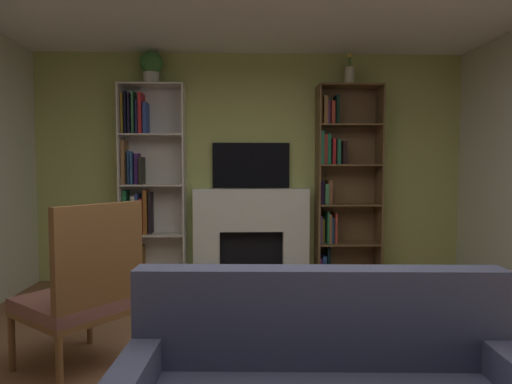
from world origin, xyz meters
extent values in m
cube|color=#AFB963|center=(0.00, 2.79, 1.34)|extent=(5.13, 0.06, 2.68)
cube|color=white|center=(-0.52, 2.65, 0.30)|extent=(0.30, 0.21, 0.60)
cube|color=white|center=(0.52, 2.65, 0.30)|extent=(0.30, 0.21, 0.60)
cube|color=white|center=(0.00, 2.65, 0.85)|extent=(1.34, 0.21, 0.49)
cube|color=black|center=(0.00, 2.72, 0.30)|extent=(0.74, 0.08, 0.60)
cube|color=#524E50|center=(0.00, 2.39, 0.01)|extent=(1.44, 0.30, 0.03)
cube|color=black|center=(0.00, 2.73, 1.37)|extent=(0.90, 0.06, 0.53)
cube|color=silver|center=(-1.49, 2.61, 1.14)|extent=(0.02, 0.29, 2.29)
cube|color=silver|center=(-0.77, 2.61, 1.14)|extent=(0.02, 0.29, 2.29)
cube|color=silver|center=(-1.13, 2.75, 1.14)|extent=(0.74, 0.02, 2.29)
cube|color=silver|center=(-1.13, 2.61, 0.01)|extent=(0.70, 0.29, 0.02)
cube|color=#622D73|center=(-1.45, 2.64, 0.17)|extent=(0.03, 0.20, 0.29)
cube|color=red|center=(-1.41, 2.63, 0.23)|extent=(0.04, 0.22, 0.42)
cube|color=#623A73|center=(-1.36, 2.64, 0.20)|extent=(0.04, 0.20, 0.36)
cube|color=brown|center=(-1.32, 2.66, 0.22)|extent=(0.04, 0.16, 0.40)
cube|color=brown|center=(-1.27, 2.62, 0.22)|extent=(0.03, 0.24, 0.41)
cube|color=silver|center=(-1.13, 2.61, 0.57)|extent=(0.70, 0.29, 0.02)
cube|color=#207642|center=(-1.45, 2.65, 0.83)|extent=(0.04, 0.18, 0.50)
cube|color=#5F2764|center=(-1.40, 2.62, 0.76)|extent=(0.03, 0.24, 0.36)
cube|color=silver|center=(-1.34, 2.63, 0.80)|extent=(0.04, 0.22, 0.44)
cube|color=navy|center=(-1.30, 2.63, 0.81)|extent=(0.03, 0.22, 0.46)
cube|color=#BB3C2E|center=(-1.26, 2.62, 0.79)|extent=(0.03, 0.25, 0.41)
cube|color=#9A5D24|center=(-1.21, 2.64, 0.83)|extent=(0.04, 0.20, 0.51)
cube|color=black|center=(-1.17, 2.66, 0.82)|extent=(0.03, 0.17, 0.48)
cube|color=silver|center=(-1.13, 2.61, 1.14)|extent=(0.70, 0.29, 0.02)
cube|color=olive|center=(-1.45, 2.63, 1.40)|extent=(0.04, 0.22, 0.50)
cube|color=#2C5497|center=(-1.40, 2.66, 1.34)|extent=(0.03, 0.17, 0.38)
cube|color=#2B5186|center=(-1.35, 2.63, 1.33)|extent=(0.02, 0.22, 0.36)
cube|color=#512777|center=(-1.31, 2.65, 1.33)|extent=(0.04, 0.18, 0.35)
cube|color=#26261F|center=(-1.25, 2.62, 1.31)|extent=(0.03, 0.24, 0.31)
cube|color=silver|center=(-1.13, 2.61, 1.72)|extent=(0.70, 0.29, 0.02)
cube|color=#A67E24|center=(-1.46, 2.64, 1.95)|extent=(0.03, 0.20, 0.46)
cube|color=black|center=(-1.41, 2.63, 1.96)|extent=(0.02, 0.22, 0.48)
cube|color=black|center=(-1.38, 2.63, 1.95)|extent=(0.02, 0.21, 0.46)
cube|color=#2F693F|center=(-1.33, 2.63, 1.96)|extent=(0.02, 0.21, 0.48)
cube|color=navy|center=(-1.30, 2.65, 1.92)|extent=(0.02, 0.17, 0.38)
cube|color=red|center=(-1.25, 2.63, 1.95)|extent=(0.04, 0.23, 0.46)
cube|color=#314A99|center=(-1.20, 2.63, 1.90)|extent=(0.04, 0.22, 0.35)
cube|color=silver|center=(-1.13, 2.61, 2.28)|extent=(0.70, 0.29, 0.02)
cube|color=brown|center=(0.77, 2.60, 1.14)|extent=(0.02, 0.32, 2.29)
cube|color=brown|center=(1.49, 2.60, 1.14)|extent=(0.02, 0.32, 2.29)
cube|color=brown|center=(1.13, 2.75, 1.14)|extent=(0.74, 0.02, 2.29)
cube|color=brown|center=(1.13, 2.60, 0.01)|extent=(0.70, 0.32, 0.02)
cube|color=#592773|center=(0.80, 2.61, 0.16)|extent=(0.02, 0.26, 0.28)
cube|color=#254B8F|center=(0.85, 2.63, 0.17)|extent=(0.04, 0.22, 0.30)
cube|color=black|center=(0.91, 2.65, 0.21)|extent=(0.04, 0.19, 0.39)
cube|color=brown|center=(1.13, 2.60, 0.46)|extent=(0.70, 0.32, 0.02)
cube|color=#533C68|center=(0.80, 2.61, 0.63)|extent=(0.02, 0.25, 0.32)
cube|color=olive|center=(0.84, 2.65, 0.60)|extent=(0.03, 0.18, 0.28)
cube|color=#226F42|center=(0.88, 2.61, 0.65)|extent=(0.02, 0.27, 0.37)
cube|color=brown|center=(0.90, 2.61, 0.64)|extent=(0.03, 0.26, 0.34)
cube|color=#245285|center=(0.94, 2.64, 0.61)|extent=(0.03, 0.20, 0.29)
cube|color=#A93B30|center=(0.98, 2.63, 0.64)|extent=(0.02, 0.23, 0.35)
cube|color=brown|center=(1.13, 2.60, 0.91)|extent=(0.70, 0.32, 0.02)
cube|color=black|center=(0.81, 2.62, 1.06)|extent=(0.04, 0.25, 0.27)
cube|color=#377247|center=(0.86, 2.61, 1.04)|extent=(0.04, 0.27, 0.23)
cube|color=brown|center=(0.91, 2.63, 1.06)|extent=(0.04, 0.23, 0.27)
cube|color=brown|center=(1.13, 2.60, 1.37)|extent=(0.70, 0.32, 0.02)
cube|color=#277854|center=(0.81, 2.62, 1.57)|extent=(0.04, 0.25, 0.38)
cube|color=#B7302A|center=(0.85, 2.64, 1.55)|extent=(0.03, 0.20, 0.34)
cube|color=#1F754C|center=(0.89, 2.65, 1.56)|extent=(0.04, 0.19, 0.35)
cube|color=#AE2023|center=(0.95, 2.64, 1.53)|extent=(0.04, 0.19, 0.30)
cube|color=#256E4D|center=(1.01, 2.64, 1.52)|extent=(0.04, 0.20, 0.29)
cube|color=black|center=(1.07, 2.62, 1.51)|extent=(0.04, 0.24, 0.27)
cube|color=brown|center=(1.13, 2.60, 1.83)|extent=(0.70, 0.32, 0.02)
cube|color=olive|center=(0.80, 2.65, 1.99)|extent=(0.02, 0.18, 0.30)
cube|color=brown|center=(0.84, 2.61, 2.00)|extent=(0.04, 0.27, 0.31)
cube|color=#633267|center=(0.88, 2.63, 1.97)|extent=(0.02, 0.22, 0.26)
cube|color=#A63528|center=(0.93, 2.63, 1.97)|extent=(0.04, 0.22, 0.26)
cube|color=black|center=(0.99, 2.64, 2.01)|extent=(0.03, 0.20, 0.33)
cube|color=brown|center=(1.13, 2.60, 2.28)|extent=(0.70, 0.32, 0.02)
cylinder|color=silver|center=(-1.13, 2.61, 2.35)|extent=(0.18, 0.18, 0.13)
sphere|color=#3F7F39|center=(-1.13, 2.61, 2.52)|extent=(0.26, 0.26, 0.26)
cylinder|color=beige|center=(1.13, 2.61, 2.39)|extent=(0.11, 0.11, 0.20)
cylinder|color=#4C7F3F|center=(1.14, 2.60, 2.56)|extent=(0.01, 0.01, 0.14)
sphere|color=#F0D756|center=(1.14, 2.60, 2.63)|extent=(0.04, 0.04, 0.04)
cylinder|color=#4C7F3F|center=(1.13, 2.61, 2.56)|extent=(0.01, 0.01, 0.14)
sphere|color=#F0D756|center=(1.13, 2.61, 2.63)|extent=(0.05, 0.05, 0.05)
cylinder|color=#4C7F3F|center=(1.13, 2.61, 2.56)|extent=(0.01, 0.01, 0.14)
sphere|color=#F0D756|center=(1.13, 2.61, 2.63)|extent=(0.04, 0.04, 0.04)
cylinder|color=#4C7F3F|center=(1.12, 2.63, 2.56)|extent=(0.01, 0.01, 0.14)
sphere|color=#F0D756|center=(1.12, 2.63, 2.63)|extent=(0.05, 0.05, 0.05)
cube|color=#474C6A|center=(0.25, -0.43, 0.64)|extent=(1.77, 0.25, 0.47)
cylinder|color=brown|center=(-1.19, 0.06, 0.21)|extent=(0.04, 0.04, 0.41)
cylinder|color=brown|center=(-0.83, 0.50, 0.21)|extent=(0.04, 0.04, 0.41)
cylinder|color=brown|center=(-1.65, 0.43, 0.21)|extent=(0.04, 0.04, 0.41)
cylinder|color=brown|center=(-1.29, 0.87, 0.21)|extent=(0.04, 0.04, 0.41)
cube|color=#8E584D|center=(-1.24, 0.46, 0.45)|extent=(0.88, 0.88, 0.08)
cube|color=brown|center=(-1.24, 0.46, 0.39)|extent=(0.88, 0.88, 0.04)
cube|color=brown|center=(-1.01, 0.28, 0.77)|extent=(0.44, 0.52, 0.72)
camera|label=1|loc=(-0.13, -2.51, 1.37)|focal=31.16mm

